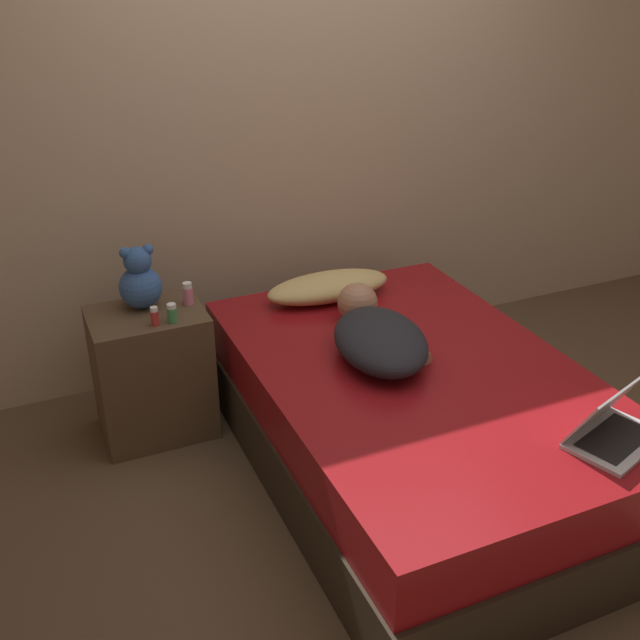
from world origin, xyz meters
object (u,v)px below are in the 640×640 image
person_lying (377,335)px  teddy_bear (140,281)px  laptop (611,428)px  bottle_pink (188,294)px  pillow (328,287)px  bottle_red (155,316)px  bottle_green (172,313)px

person_lying → teddy_bear: size_ratio=2.59×
laptop → bottle_pink: (-1.14, 1.49, 0.11)m
laptop → bottle_pink: bearing=108.6°
person_lying → laptop: (0.47, -0.90, -0.04)m
laptop → teddy_bear: teddy_bear is taller
pillow → bottle_red: 0.91m
bottle_red → pillow: bearing=9.1°
bottle_pink → person_lying: bearing=-41.2°
person_lying → bottle_pink: size_ratio=7.21×
pillow → bottle_red: size_ratio=7.44×
bottle_pink → bottle_green: size_ratio=1.24×
pillow → teddy_bear: bearing=176.1°
person_lying → bottle_pink: 0.89m
laptop → bottle_green: laptop is taller
laptop → teddy_bear: 2.05m
laptop → bottle_red: bearing=115.9°
pillow → teddy_bear: (-0.90, 0.06, 0.17)m
pillow → teddy_bear: teddy_bear is taller
bottle_pink → teddy_bear: bearing=163.7°
laptop → bottle_green: size_ratio=4.79×
laptop → bottle_green: bearing=114.1°
bottle_red → bottle_pink: (0.19, 0.15, 0.01)m
laptop → bottle_red: (-1.32, 1.34, 0.10)m
pillow → bottle_pink: 0.71m
pillow → person_lying: (-0.03, -0.58, 0.02)m
person_lying → teddy_bear: bearing=154.3°
pillow → laptop: size_ratio=1.56×
laptop → bottle_red: laptop is taller
bottle_green → pillow: bearing=9.9°
bottle_red → bottle_pink: bearing=38.2°
teddy_bear → bottle_red: teddy_bear is taller
teddy_bear → bottle_green: bearing=-66.6°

